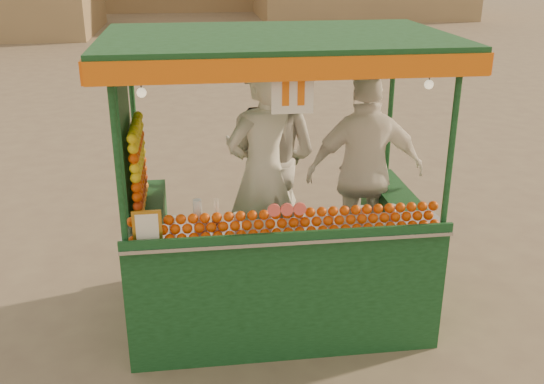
{
  "coord_description": "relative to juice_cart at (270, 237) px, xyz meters",
  "views": [
    {
      "loc": [
        -0.68,
        -4.37,
        2.94
      ],
      "look_at": [
        -0.08,
        0.15,
        1.13
      ],
      "focal_mm": 41.03,
      "sensor_mm": 36.0,
      "label": 1
    }
  ],
  "objects": [
    {
      "name": "ground",
      "position": [
        0.11,
        -0.12,
        -0.76
      ],
      "size": [
        90.0,
        90.0,
        0.0
      ],
      "primitive_type": "plane",
      "color": "brown",
      "rests_on": "ground"
    },
    {
      "name": "juice_cart",
      "position": [
        0.0,
        0.0,
        0.0
      ],
      "size": [
        2.58,
        1.67,
        2.35
      ],
      "color": "#0F3916",
      "rests_on": "ground"
    },
    {
      "name": "vendor_left",
      "position": [
        -0.01,
        0.36,
        0.43
      ],
      "size": [
        0.79,
        0.67,
        1.83
      ],
      "rotation": [
        0.0,
        0.0,
        3.56
      ],
      "color": "white",
      "rests_on": "ground"
    },
    {
      "name": "vendor_middle",
      "position": [
        0.09,
        0.66,
        0.45
      ],
      "size": [
        1.15,
        1.09,
        1.87
      ],
      "rotation": [
        0.0,
        0.0,
        2.58
      ],
      "color": "beige",
      "rests_on": "ground"
    },
    {
      "name": "vendor_right",
      "position": [
        0.87,
        0.36,
        0.38
      ],
      "size": [
        1.02,
        0.44,
        1.74
      ],
      "rotation": [
        0.0,
        0.0,
        3.13
      ],
      "color": "white",
      "rests_on": "ground"
    }
  ]
}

